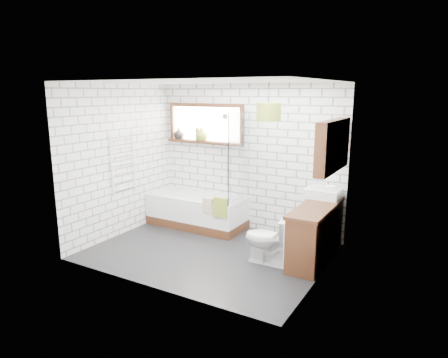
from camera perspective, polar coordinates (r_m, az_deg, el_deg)
The scene contains 22 objects.
floor at distance 6.14m, azimuth -2.21°, elevation -10.35°, with size 3.40×2.60×0.01m, color black.
ceiling at distance 5.66m, azimuth -2.43°, elevation 13.78°, with size 3.40×2.60×0.01m, color white.
wall_back at distance 6.89m, azimuth 3.50°, elevation 3.04°, with size 3.40×0.01×2.50m, color white.
wall_front at distance 4.74m, azimuth -10.76°, elevation -1.45°, with size 3.40×0.01×2.50m, color white.
wall_left at distance 6.82m, azimuth -14.53°, elevation 2.57°, with size 0.01×2.60×2.50m, color white.
wall_right at distance 5.08m, azimuth 14.16°, elevation -0.68°, with size 0.01×2.60×2.50m, color white.
window at distance 7.20m, azimuth -2.72°, elevation 7.86°, with size 1.52×0.16×0.68m, color #3B1E10.
towel_radiator at distance 6.80m, azimuth -14.24°, elevation 2.13°, with size 0.06×0.52×1.00m, color white.
mirror_cabinet at distance 5.61m, azimuth 15.25°, elevation 4.61°, with size 0.16×1.20×0.70m, color #3B1E10.
shower_riser at distance 7.02m, azimuth 0.41°, elevation 4.06°, with size 0.02×0.02×1.30m, color silver.
bathtub at distance 7.19m, azimuth -3.89°, elevation -4.51°, with size 1.74×0.77×0.56m, color white.
shower_screen at distance 6.53m, azimuth 2.19°, elevation 3.08°, with size 0.02×0.72×1.50m, color white.
towel_green at distance 6.43m, azimuth -0.49°, elevation -4.09°, with size 0.24×0.06×0.32m, color olive.
towel_beige at distance 6.55m, azimuth -2.33°, elevation -3.78°, with size 0.18×0.05×0.24m, color tan.
vanity at distance 5.86m, azimuth 12.98°, elevation -7.55°, with size 0.45×1.39×0.80m, color #3B1E10.
basin at distance 6.21m, azimuth 14.03°, elevation -1.95°, with size 0.50×0.44×0.15m, color white.
tap at distance 6.15m, azimuth 15.48°, elevation -1.69°, with size 0.03×0.03×0.14m, color silver.
toilet at distance 5.65m, azimuth 6.47°, elevation -8.52°, with size 0.70×0.40×0.71m, color white.
vase_olive at distance 7.23m, azimuth -3.25°, elevation 6.28°, with size 0.23×0.23×0.24m, color olive.
vase_dark at distance 7.52m, azimuth -6.52°, elevation 6.34°, with size 0.20×0.20×0.21m, color black.
bottle at distance 7.27m, azimuth -3.80°, elevation 6.25°, with size 0.07×0.07×0.22m, color olive.
pendant at distance 5.44m, azimuth 6.39°, elevation 9.50°, with size 0.33×0.33×0.24m, color olive.
Camera 1 is at (3.03, -4.78, 2.37)m, focal length 32.00 mm.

